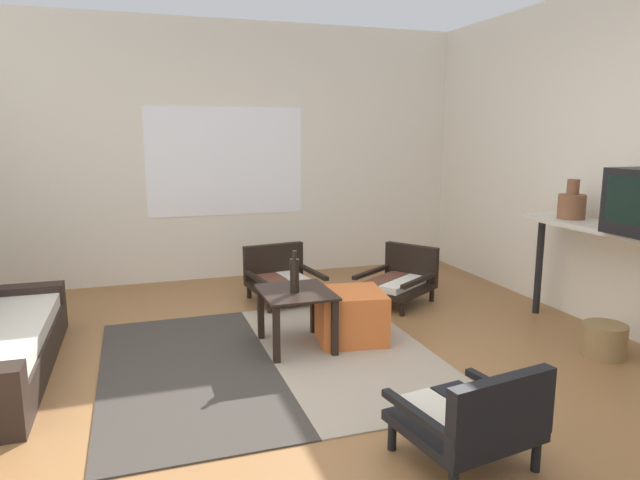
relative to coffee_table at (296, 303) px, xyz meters
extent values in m
plane|color=olive|center=(-0.12, -0.76, -0.34)|extent=(7.80, 7.80, 0.00)
cube|color=silver|center=(-0.12, 2.30, 1.01)|extent=(5.60, 0.12, 2.70)
cube|color=white|center=(-0.12, 2.24, 0.91)|extent=(1.65, 0.01, 1.13)
cube|color=silver|center=(2.54, -0.46, 1.01)|extent=(0.12, 6.60, 2.70)
cube|color=#38332D|center=(-0.80, -0.18, -0.34)|extent=(1.13, 2.22, 0.01)
cube|color=gray|center=(0.33, -0.18, -0.34)|extent=(1.13, 2.22, 0.01)
cube|color=black|center=(-2.03, 0.97, -0.15)|extent=(0.76, 0.19, 0.38)
cube|color=black|center=(0.00, 0.00, 0.08)|extent=(0.50, 0.57, 0.02)
cube|color=black|center=(-0.21, 0.25, -0.13)|extent=(0.04, 0.04, 0.41)
cube|color=black|center=(0.21, 0.25, -0.13)|extent=(0.04, 0.04, 0.41)
cube|color=black|center=(-0.21, -0.25, -0.13)|extent=(0.04, 0.04, 0.41)
cube|color=black|center=(0.21, -0.25, -0.13)|extent=(0.04, 0.04, 0.41)
cylinder|color=black|center=(0.51, 0.90, -0.28)|extent=(0.04, 0.04, 0.12)
cylinder|color=black|center=(-0.01, 0.83, -0.28)|extent=(0.04, 0.04, 0.12)
cylinder|color=black|center=(0.43, 1.44, -0.28)|extent=(0.04, 0.04, 0.12)
cylinder|color=black|center=(-0.08, 1.37, -0.28)|extent=(0.04, 0.04, 0.12)
cube|color=black|center=(0.21, 1.13, -0.19)|extent=(0.68, 0.70, 0.05)
cube|color=beige|center=(0.32, 1.13, -0.14)|extent=(0.27, 0.59, 0.06)
cube|color=brown|center=(0.11, 1.10, -0.14)|extent=(0.27, 0.59, 0.06)
cube|color=black|center=(0.18, 1.41, 0.00)|extent=(0.60, 0.15, 0.33)
cube|color=black|center=(0.49, 1.17, -0.08)|extent=(0.13, 0.62, 0.04)
cube|color=black|center=(-0.06, 1.09, -0.08)|extent=(0.13, 0.62, 0.04)
cylinder|color=black|center=(0.08, -1.47, -0.26)|extent=(0.04, 0.04, 0.16)
cylinder|color=black|center=(0.56, -1.39, -0.26)|extent=(0.04, 0.04, 0.16)
cylinder|color=black|center=(0.64, -1.85, -0.26)|extent=(0.04, 0.04, 0.16)
cube|color=black|center=(0.36, -1.66, -0.16)|extent=(0.65, 0.62, 0.05)
cube|color=beige|center=(0.25, -1.65, -0.10)|extent=(0.26, 0.50, 0.06)
cube|color=black|center=(0.45, -1.62, -0.10)|extent=(0.26, 0.50, 0.06)
cube|color=black|center=(0.39, -1.90, 0.02)|extent=(0.58, 0.16, 0.32)
cube|color=black|center=(0.09, -1.70, -0.04)|extent=(0.13, 0.54, 0.04)
cube|color=black|center=(0.62, -1.62, -0.04)|extent=(0.13, 0.54, 0.04)
cylinder|color=black|center=(1.07, 0.41, -0.28)|extent=(0.04, 0.04, 0.13)
cylinder|color=black|center=(0.81, 0.80, -0.28)|extent=(0.04, 0.04, 0.13)
cylinder|color=black|center=(1.53, 0.72, -0.28)|extent=(0.04, 0.04, 0.13)
cylinder|color=black|center=(1.27, 1.11, -0.28)|extent=(0.04, 0.04, 0.13)
cube|color=black|center=(1.17, 0.76, -0.19)|extent=(0.83, 0.80, 0.05)
cube|color=silver|center=(1.21, 0.67, -0.13)|extent=(0.58, 0.47, 0.06)
cube|color=brown|center=(1.10, 0.83, -0.13)|extent=(0.58, 0.47, 0.06)
cube|color=black|center=(1.41, 0.92, 0.00)|extent=(0.36, 0.49, 0.33)
cube|color=black|center=(1.31, 0.55, -0.07)|extent=(0.55, 0.39, 0.04)
cube|color=black|center=(1.03, 0.97, -0.07)|extent=(0.55, 0.39, 0.04)
cube|color=#D1662D|center=(0.43, 0.01, -0.15)|extent=(0.56, 0.56, 0.39)
cube|color=beige|center=(2.23, -0.73, 0.52)|extent=(0.39, 1.83, 0.04)
cylinder|color=black|center=(2.23, 0.12, 0.08)|extent=(0.06, 0.06, 0.84)
cube|color=black|center=(1.98, -0.96, 0.79)|extent=(0.01, 0.34, 0.31)
cylinder|color=brown|center=(2.23, -0.20, 0.64)|extent=(0.21, 0.21, 0.19)
cylinder|color=brown|center=(2.23, -0.20, 0.80)|extent=(0.09, 0.09, 0.12)
cylinder|color=black|center=(-0.02, -0.03, 0.21)|extent=(0.07, 0.07, 0.24)
cylinder|color=black|center=(-0.02, -0.03, 0.37)|extent=(0.03, 0.03, 0.06)
cylinder|color=olive|center=(2.02, -0.84, -0.22)|extent=(0.30, 0.30, 0.24)
camera|label=1|loc=(-1.08, -3.82, 1.22)|focal=31.86mm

